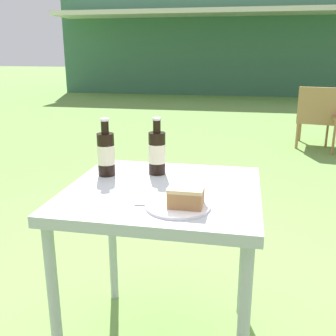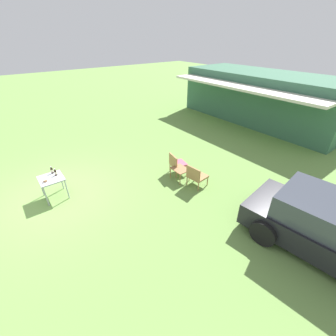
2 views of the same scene
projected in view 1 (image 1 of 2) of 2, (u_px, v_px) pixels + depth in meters
cabin_building at (222, 47)px, 12.59m from camera, size 9.21×4.77×2.68m
wicker_chair_cushioned at (320, 115)px, 5.12m from camera, size 0.66×0.65×0.80m
patio_table at (163, 209)px, 1.51m from camera, size 0.72×0.69×0.73m
cake_on_plate at (183, 200)px, 1.29m from camera, size 0.22×0.22×0.08m
cola_bottle_near at (157, 152)px, 1.63m from camera, size 0.07×0.07×0.24m
cola_bottle_far at (106, 153)px, 1.62m from camera, size 0.07×0.07×0.24m
fork at (160, 205)px, 1.32m from camera, size 0.17×0.05×0.01m
loose_bottle_cap at (181, 184)px, 1.51m from camera, size 0.03×0.03×0.01m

